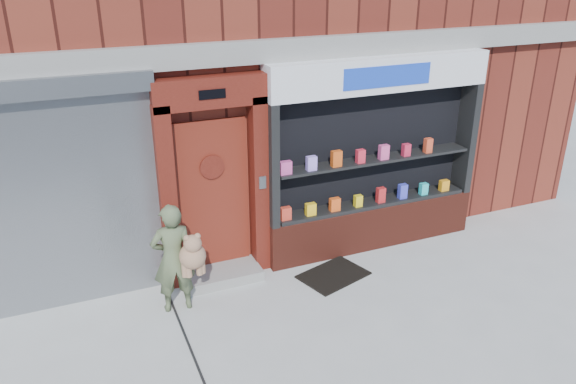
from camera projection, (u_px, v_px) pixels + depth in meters
ground at (321, 334)px, 6.91m from camera, size 80.00×80.00×0.00m
shutter_bay at (32, 187)px, 6.80m from camera, size 3.10×0.30×3.04m
red_door_bay at (214, 182)px, 7.65m from camera, size 1.52×0.58×2.90m
pharmacy_bay at (374, 164)px, 8.54m from camera, size 3.50×0.41×3.00m
woman at (176, 258)px, 7.13m from camera, size 0.67×0.52×1.50m
doormat at (333, 275)px, 8.17m from camera, size 1.09×0.91×0.02m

